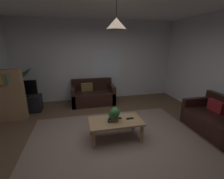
{
  "coord_description": "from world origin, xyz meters",
  "views": [
    {
      "loc": [
        -0.74,
        -2.92,
        2.03
      ],
      "look_at": [
        0.0,
        0.3,
        1.05
      ],
      "focal_mm": 25.05,
      "sensor_mm": 36.0,
      "label": 1
    }
  ],
  "objects_px": {
    "coffee_table": "(116,123)",
    "pendant_lamp": "(116,23)",
    "couch_under_window": "(93,95)",
    "book_on_table_0": "(111,121)",
    "book_on_table_1": "(112,120)",
    "tv_stand": "(26,104)",
    "bookshelf_corner": "(9,95)",
    "remote_on_table_0": "(130,118)",
    "book_on_table_2": "(112,119)",
    "tv": "(23,88)",
    "potted_palm_corner": "(22,89)",
    "remote_on_table_1": "(118,118)",
    "couch_right_side": "(216,121)",
    "potted_plant_on_table": "(114,114)"
  },
  "relations": [
    {
      "from": "book_on_table_2",
      "to": "bookshelf_corner",
      "type": "relative_size",
      "value": 0.11
    },
    {
      "from": "couch_right_side",
      "to": "bookshelf_corner",
      "type": "distance_m",
      "value": 5.2
    },
    {
      "from": "remote_on_table_0",
      "to": "tv",
      "type": "distance_m",
      "value": 3.32
    },
    {
      "from": "book_on_table_1",
      "to": "potted_plant_on_table",
      "type": "bearing_deg",
      "value": -7.25
    },
    {
      "from": "potted_palm_corner",
      "to": "pendant_lamp",
      "type": "distance_m",
      "value": 3.92
    },
    {
      "from": "book_on_table_1",
      "to": "book_on_table_2",
      "type": "xyz_separation_m",
      "value": [
        -0.0,
        -0.0,
        0.02
      ]
    },
    {
      "from": "potted_palm_corner",
      "to": "pendant_lamp",
      "type": "xyz_separation_m",
      "value": [
        2.5,
        -2.46,
        1.75
      ]
    },
    {
      "from": "coffee_table",
      "to": "bookshelf_corner",
      "type": "height_order",
      "value": "bookshelf_corner"
    },
    {
      "from": "coffee_table",
      "to": "pendant_lamp",
      "type": "xyz_separation_m",
      "value": [
        0.0,
        0.0,
        2.0
      ]
    },
    {
      "from": "couch_right_side",
      "to": "book_on_table_1",
      "type": "height_order",
      "value": "couch_right_side"
    },
    {
      "from": "couch_under_window",
      "to": "book_on_table_2",
      "type": "distance_m",
      "value": 2.3
    },
    {
      "from": "couch_right_side",
      "to": "pendant_lamp",
      "type": "xyz_separation_m",
      "value": [
        -2.37,
        0.25,
        2.09
      ]
    },
    {
      "from": "couch_under_window",
      "to": "book_on_table_0",
      "type": "height_order",
      "value": "couch_under_window"
    },
    {
      "from": "potted_palm_corner",
      "to": "bookshelf_corner",
      "type": "bearing_deg",
      "value": -90.77
    },
    {
      "from": "potted_palm_corner",
      "to": "pendant_lamp",
      "type": "bearing_deg",
      "value": -44.49
    },
    {
      "from": "remote_on_table_0",
      "to": "bookshelf_corner",
      "type": "height_order",
      "value": "bookshelf_corner"
    },
    {
      "from": "couch_right_side",
      "to": "remote_on_table_1",
      "type": "distance_m",
      "value": 2.33
    },
    {
      "from": "remote_on_table_0",
      "to": "potted_plant_on_table",
      "type": "relative_size",
      "value": 0.5
    },
    {
      "from": "remote_on_table_1",
      "to": "pendant_lamp",
      "type": "relative_size",
      "value": 0.29
    },
    {
      "from": "book_on_table_1",
      "to": "bookshelf_corner",
      "type": "bearing_deg",
      "value": 148.36
    },
    {
      "from": "tv_stand",
      "to": "potted_palm_corner",
      "type": "relative_size",
      "value": 0.66
    },
    {
      "from": "couch_under_window",
      "to": "tv",
      "type": "bearing_deg",
      "value": -172.0
    },
    {
      "from": "book_on_table_0",
      "to": "potted_plant_on_table",
      "type": "relative_size",
      "value": 0.47
    },
    {
      "from": "book_on_table_1",
      "to": "tv",
      "type": "bearing_deg",
      "value": 138.38
    },
    {
      "from": "couch_right_side",
      "to": "remote_on_table_1",
      "type": "height_order",
      "value": "couch_right_side"
    },
    {
      "from": "remote_on_table_1",
      "to": "tv_stand",
      "type": "relative_size",
      "value": 0.18
    },
    {
      "from": "book_on_table_1",
      "to": "tv_stand",
      "type": "distance_m",
      "value": 3.02
    },
    {
      "from": "couch_under_window",
      "to": "pendant_lamp",
      "type": "height_order",
      "value": "pendant_lamp"
    },
    {
      "from": "coffee_table",
      "to": "remote_on_table_1",
      "type": "height_order",
      "value": "remote_on_table_1"
    },
    {
      "from": "book_on_table_2",
      "to": "remote_on_table_0",
      "type": "relative_size",
      "value": 0.95
    },
    {
      "from": "coffee_table",
      "to": "remote_on_table_0",
      "type": "xyz_separation_m",
      "value": [
        0.32,
        0.0,
        0.08
      ]
    },
    {
      "from": "book_on_table_0",
      "to": "remote_on_table_1",
      "type": "bearing_deg",
      "value": 32.33
    },
    {
      "from": "book_on_table_0",
      "to": "remote_on_table_0",
      "type": "xyz_separation_m",
      "value": [
        0.42,
        0.03,
        -0.0
      ]
    },
    {
      "from": "tv_stand",
      "to": "potted_palm_corner",
      "type": "xyz_separation_m",
      "value": [
        -0.17,
        0.46,
        0.37
      ]
    },
    {
      "from": "remote_on_table_1",
      "to": "tv_stand",
      "type": "height_order",
      "value": "tv_stand"
    },
    {
      "from": "potted_palm_corner",
      "to": "pendant_lamp",
      "type": "height_order",
      "value": "pendant_lamp"
    },
    {
      "from": "tv_stand",
      "to": "tv",
      "type": "height_order",
      "value": "tv"
    },
    {
      "from": "couch_right_side",
      "to": "book_on_table_2",
      "type": "distance_m",
      "value": 2.48
    },
    {
      "from": "potted_palm_corner",
      "to": "pendant_lamp",
      "type": "relative_size",
      "value": 2.51
    },
    {
      "from": "book_on_table_0",
      "to": "book_on_table_2",
      "type": "bearing_deg",
      "value": 30.98
    },
    {
      "from": "couch_under_window",
      "to": "book_on_table_2",
      "type": "relative_size",
      "value": 9.45
    },
    {
      "from": "coffee_table",
      "to": "pendant_lamp",
      "type": "height_order",
      "value": "pendant_lamp"
    },
    {
      "from": "book_on_table_2",
      "to": "coffee_table",
      "type": "bearing_deg",
      "value": 13.34
    },
    {
      "from": "couch_under_window",
      "to": "potted_palm_corner",
      "type": "xyz_separation_m",
      "value": [
        -2.26,
        0.19,
        0.35
      ]
    },
    {
      "from": "bookshelf_corner",
      "to": "pendant_lamp",
      "type": "bearing_deg",
      "value": -30.44
    },
    {
      "from": "book_on_table_1",
      "to": "pendant_lamp",
      "type": "distance_m",
      "value": 1.9
    },
    {
      "from": "book_on_table_0",
      "to": "pendant_lamp",
      "type": "relative_size",
      "value": 0.28
    },
    {
      "from": "book_on_table_0",
      "to": "pendant_lamp",
      "type": "bearing_deg",
      "value": 14.95
    },
    {
      "from": "couch_under_window",
      "to": "remote_on_table_1",
      "type": "relative_size",
      "value": 8.97
    },
    {
      "from": "couch_under_window",
      "to": "remote_on_table_1",
      "type": "distance_m",
      "value": 2.22
    }
  ]
}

